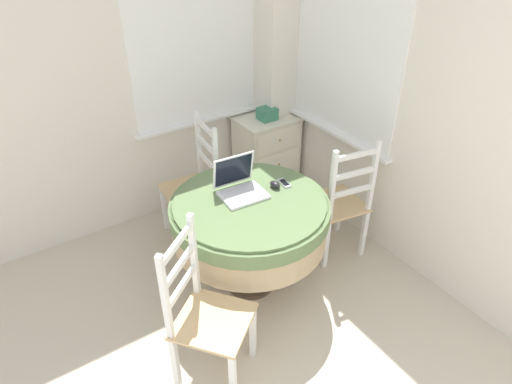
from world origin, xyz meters
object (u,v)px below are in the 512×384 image
object	(u,v)px
dining_chair_near_right_window	(340,203)
corner_cabinet	(266,154)
round_dining_table	(250,218)
dining_chair_camera_near	(205,315)
computer_mouse	(275,185)
dining_chair_near_back_window	(195,185)
storage_box	(267,114)
cell_phone	(284,183)
laptop	(240,186)

from	to	relation	value
dining_chair_near_right_window	corner_cabinet	world-z (taller)	dining_chair_near_right_window
round_dining_table	dining_chair_camera_near	xyz separation A→B (m)	(-0.60, -0.47, -0.13)
round_dining_table	dining_chair_camera_near	bearing A→B (deg)	-141.93
computer_mouse	dining_chair_near_back_window	distance (m)	0.81
computer_mouse	storage_box	size ratio (longest dim) A/B	0.58
computer_mouse	cell_phone	bearing A→B (deg)	3.13
dining_chair_near_right_window	storage_box	size ratio (longest dim) A/B	6.64
laptop	storage_box	size ratio (longest dim) A/B	2.06
round_dining_table	cell_phone	world-z (taller)	cell_phone
laptop	computer_mouse	xyz separation A→B (m)	(0.23, -0.08, -0.03)
dining_chair_near_right_window	dining_chair_camera_near	distance (m)	1.41
dining_chair_near_back_window	corner_cabinet	size ratio (longest dim) A/B	1.35
round_dining_table	computer_mouse	distance (m)	0.29
laptop	round_dining_table	bearing A→B (deg)	-89.49
cell_phone	corner_cabinet	world-z (taller)	corner_cabinet
round_dining_table	dining_chair_camera_near	distance (m)	0.77
round_dining_table	cell_phone	distance (m)	0.35
computer_mouse	corner_cabinet	bearing A→B (deg)	58.15
dining_chair_near_back_window	corner_cabinet	world-z (taller)	dining_chair_near_back_window
computer_mouse	laptop	bearing A→B (deg)	161.57
corner_cabinet	computer_mouse	bearing A→B (deg)	-121.85
dining_chair_near_back_window	storage_box	bearing A→B (deg)	13.74
computer_mouse	dining_chair_near_back_window	size ratio (longest dim) A/B	0.09
round_dining_table	laptop	bearing A→B (deg)	90.51
computer_mouse	dining_chair_camera_near	size ratio (longest dim) A/B	0.09
dining_chair_near_back_window	dining_chair_camera_near	bearing A→B (deg)	-114.74
cell_phone	dining_chair_near_right_window	world-z (taller)	dining_chair_near_right_window
computer_mouse	corner_cabinet	world-z (taller)	computer_mouse
round_dining_table	dining_chair_near_right_window	size ratio (longest dim) A/B	1.06
laptop	corner_cabinet	distance (m)	1.26
computer_mouse	corner_cabinet	size ratio (longest dim) A/B	0.12
dining_chair_near_back_window	corner_cabinet	distance (m)	0.89
cell_phone	storage_box	xyz separation A→B (m)	(0.49, 0.91, 0.06)
computer_mouse	corner_cabinet	distance (m)	1.17
storage_box	dining_chair_near_right_window	bearing A→B (deg)	-92.84
round_dining_table	dining_chair_near_right_window	xyz separation A→B (m)	(0.75, -0.07, -0.13)
round_dining_table	computer_mouse	world-z (taller)	computer_mouse
computer_mouse	storage_box	xyz separation A→B (m)	(0.57, 0.92, 0.04)
cell_phone	laptop	bearing A→B (deg)	166.91
laptop	dining_chair_camera_near	bearing A→B (deg)	-135.52
corner_cabinet	storage_box	size ratio (longest dim) A/B	4.93
laptop	cell_phone	bearing A→B (deg)	-13.09
computer_mouse	dining_chair_camera_near	distance (m)	1.01
dining_chair_camera_near	storage_box	size ratio (longest dim) A/B	6.64
dining_chair_near_right_window	dining_chair_camera_near	world-z (taller)	same
laptop	corner_cabinet	bearing A→B (deg)	46.63
round_dining_table	dining_chair_near_back_window	distance (m)	0.76
dining_chair_near_back_window	storage_box	world-z (taller)	dining_chair_near_back_window
laptop	corner_cabinet	world-z (taller)	laptop
dining_chair_near_back_window	computer_mouse	bearing A→B (deg)	-69.39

